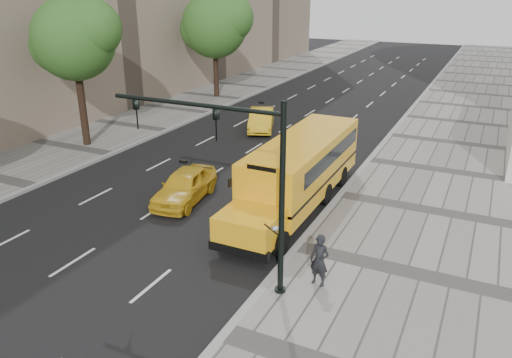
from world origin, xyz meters
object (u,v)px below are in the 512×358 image
at_px(taxi_far, 261,119).
at_px(pedestrian, 319,260).
at_px(tree_b, 75,38).
at_px(tree_c, 216,24).
at_px(school_bus, 301,166).
at_px(traffic_signal, 240,171).
at_px(taxi_near, 185,186).

bearing_deg(taxi_far, pedestrian, -80.86).
height_order(tree_b, tree_c, tree_c).
relative_size(tree_c, pedestrian, 5.00).
relative_size(school_bus, traffic_signal, 1.81).
bearing_deg(pedestrian, taxi_near, 162.50).
bearing_deg(taxi_far, tree_c, 113.83).
bearing_deg(pedestrian, taxi_far, 130.73).
distance_m(school_bus, traffic_signal, 7.60).
bearing_deg(traffic_signal, school_bus, 95.49).
relative_size(tree_b, pedestrian, 4.95).
bearing_deg(school_bus, pedestrian, -63.85).
bearing_deg(taxi_near, traffic_signal, -50.08).
xyz_separation_m(tree_c, traffic_signal, (15.59, -25.46, -2.16)).
height_order(school_bus, traffic_signal, traffic_signal).
bearing_deg(tree_c, pedestrian, -53.77).
xyz_separation_m(pedestrian, traffic_signal, (-2.39, -0.92, 3.04)).
bearing_deg(traffic_signal, tree_b, 148.89).
bearing_deg(taxi_near, taxi_far, 91.18).
bearing_deg(tree_b, traffic_signal, -31.11).
distance_m(school_bus, taxi_near, 5.43).
xyz_separation_m(tree_c, taxi_near, (10.02, -20.42, -5.50)).
relative_size(taxi_near, taxi_far, 0.98).
xyz_separation_m(taxi_far, traffic_signal, (7.58, -17.60, 3.35)).
bearing_deg(school_bus, tree_b, 171.55).
height_order(taxi_far, traffic_signal, traffic_signal).
bearing_deg(taxi_near, tree_b, 148.49).
bearing_deg(school_bus, taxi_far, 123.51).
bearing_deg(tree_c, taxi_near, -63.86).
bearing_deg(pedestrian, tree_b, 164.59).
bearing_deg(taxi_far, school_bus, -78.22).
distance_m(taxi_near, taxi_far, 12.73).
height_order(taxi_near, traffic_signal, traffic_signal).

